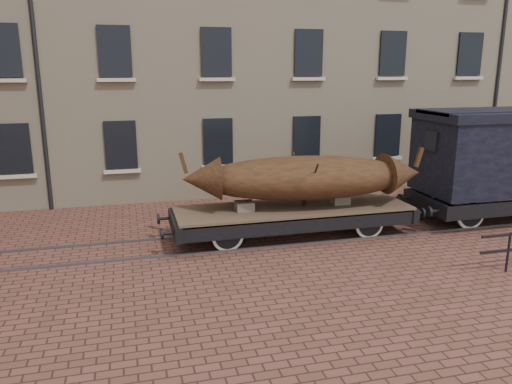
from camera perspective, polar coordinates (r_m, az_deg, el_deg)
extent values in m
plane|color=brown|center=(15.26, 8.54, -4.68)|extent=(90.00, 90.00, 0.00)
cube|color=beige|center=(24.96, 6.38, 18.84)|extent=(40.00, 10.00, 14.00)
cube|color=black|center=(18.77, -25.95, 4.48)|extent=(1.10, 0.12, 1.70)
cube|color=beige|center=(18.87, -25.68, 1.61)|extent=(1.30, 0.18, 0.12)
cube|color=black|center=(18.41, -15.19, 5.24)|extent=(1.10, 0.12, 1.70)
cube|color=beige|center=(18.51, -15.01, 2.30)|extent=(1.30, 0.18, 0.12)
cube|color=black|center=(18.70, -4.37, 5.81)|extent=(1.10, 0.12, 1.70)
cube|color=beige|center=(18.80, -4.28, 2.92)|extent=(1.30, 0.18, 0.12)
cube|color=black|center=(19.62, 5.79, 6.16)|extent=(1.10, 0.12, 1.70)
cube|color=beige|center=(19.72, 5.78, 3.40)|extent=(1.30, 0.18, 0.12)
cube|color=black|center=(21.09, 14.79, 6.31)|extent=(1.10, 0.12, 1.70)
cube|color=beige|center=(21.18, 14.72, 3.75)|extent=(1.30, 0.18, 0.12)
cube|color=black|center=(23.01, 22.47, 6.32)|extent=(1.10, 0.12, 1.70)
cube|color=beige|center=(23.09, 22.34, 3.97)|extent=(1.30, 0.18, 0.12)
cube|color=black|center=(18.60, -27.02, 14.23)|extent=(1.10, 0.12, 1.70)
cube|color=beige|center=(18.53, -26.73, 11.32)|extent=(1.30, 0.18, 0.12)
cube|color=black|center=(18.23, -15.85, 15.22)|extent=(1.10, 0.12, 1.70)
cube|color=beige|center=(18.16, -15.65, 12.24)|extent=(1.30, 0.18, 0.12)
cube|color=black|center=(18.52, -4.56, 15.66)|extent=(1.10, 0.12, 1.70)
cube|color=beige|center=(18.46, -4.47, 12.72)|extent=(1.30, 0.18, 0.12)
cube|color=black|center=(19.46, 6.03, 15.54)|extent=(1.10, 0.12, 1.70)
cube|color=beige|center=(19.39, 6.02, 12.74)|extent=(1.30, 0.18, 0.12)
cube|color=black|center=(20.94, 15.35, 15.02)|extent=(1.10, 0.12, 1.70)
cube|color=beige|center=(20.88, 15.26, 12.42)|extent=(1.30, 0.18, 0.12)
cube|color=black|center=(22.86, 23.23, 14.28)|extent=(1.10, 0.12, 1.70)
cube|color=beige|center=(22.81, 23.09, 11.90)|extent=(1.30, 0.18, 0.12)
cylinder|color=black|center=(23.89, 26.62, 17.75)|extent=(0.14, 0.14, 14.00)
cube|color=#59595E|center=(14.62, 9.65, -5.42)|extent=(30.00, 0.08, 0.06)
cube|color=#59595E|center=(15.88, 7.52, -3.78)|extent=(30.00, 0.08, 0.06)
cylinder|color=black|center=(13.63, 26.86, -6.15)|extent=(0.06, 0.06, 1.00)
cube|color=brown|center=(14.58, 4.27, -1.90)|extent=(6.85, 2.01, 0.11)
cube|color=black|center=(13.80, 5.50, -3.80)|extent=(6.85, 0.15, 0.41)
cube|color=black|center=(15.49, 3.14, -1.78)|extent=(6.85, 0.15, 0.41)
cube|color=black|center=(13.95, -9.21, -3.72)|extent=(0.20, 2.10, 0.41)
cylinder|color=black|center=(13.28, -10.02, -4.67)|extent=(0.32, 0.09, 0.09)
cylinder|color=black|center=(13.27, -10.69, -4.71)|extent=(0.07, 0.29, 0.29)
cylinder|color=black|center=(14.59, -10.48, -2.99)|extent=(0.32, 0.09, 0.09)
cylinder|color=black|center=(14.58, -11.09, -3.03)|extent=(0.07, 0.29, 0.29)
cube|color=black|center=(16.05, 15.91, -1.74)|extent=(0.20, 2.10, 0.41)
cylinder|color=black|center=(15.62, 17.99, -2.32)|extent=(0.32, 0.09, 0.09)
cylinder|color=black|center=(15.71, 18.46, -2.27)|extent=(0.07, 0.29, 0.29)
cylinder|color=black|center=(16.75, 15.50, -1.07)|extent=(0.32, 0.09, 0.09)
cylinder|color=black|center=(16.82, 15.95, -1.04)|extent=(0.07, 0.29, 0.29)
cylinder|color=black|center=(14.19, -3.84, -4.12)|extent=(0.09, 1.74, 0.09)
cylinder|color=silver|center=(13.51, -3.26, -5.04)|extent=(0.88, 0.06, 0.88)
cylinder|color=black|center=(13.51, -3.26, -5.04)|extent=(0.72, 0.09, 0.72)
cube|color=black|center=(13.34, -3.18, -4.30)|extent=(0.82, 0.07, 0.09)
cylinder|color=silver|center=(14.86, -4.37, -3.29)|extent=(0.88, 0.06, 0.88)
cylinder|color=black|center=(14.86, -4.37, -3.29)|extent=(0.72, 0.09, 0.72)
cube|color=black|center=(14.90, -4.46, -2.36)|extent=(0.82, 0.07, 0.09)
cylinder|color=black|center=(15.49, 11.63, -2.83)|extent=(0.09, 1.74, 0.09)
cylinder|color=silver|center=(14.87, 12.84, -3.59)|extent=(0.88, 0.06, 0.88)
cylinder|color=black|center=(14.87, 12.84, -3.59)|extent=(0.72, 0.09, 0.72)
cube|color=black|center=(14.72, 13.08, -2.90)|extent=(0.82, 0.07, 0.09)
cylinder|color=silver|center=(16.11, 10.51, -2.12)|extent=(0.88, 0.06, 0.88)
cylinder|color=black|center=(16.11, 10.51, -2.12)|extent=(0.72, 0.09, 0.72)
cube|color=black|center=(16.14, 10.38, -1.27)|extent=(0.82, 0.07, 0.09)
cube|color=black|center=(14.68, 4.24, -3.24)|extent=(3.65, 0.05, 0.05)
cube|color=#6D5F55|center=(14.14, -1.33, -1.61)|extent=(0.50, 0.46, 0.26)
cube|color=#6D5F55|center=(15.06, 9.55, -0.83)|extent=(0.50, 0.46, 0.26)
ellipsoid|color=#503318|center=(14.47, 5.56, 1.64)|extent=(6.44, 2.66, 1.25)
cone|color=#503318|center=(14.07, -6.26, 1.50)|extent=(1.21, 1.30, 1.19)
cube|color=#503318|center=(13.98, -8.30, 3.29)|extent=(0.26, 0.16, 0.60)
cone|color=#503318|center=(15.41, 16.35, 2.10)|extent=(1.21, 1.30, 1.19)
cube|color=#503318|center=(15.54, 18.10, 3.81)|extent=(0.26, 0.16, 0.60)
cylinder|color=black|center=(14.03, 6.26, 0.70)|extent=(0.05, 1.07, 1.48)
cylinder|color=black|center=(14.96, 4.88, 1.56)|extent=(0.05, 1.07, 1.48)
cube|color=black|center=(19.17, 24.61, 0.20)|extent=(5.98, 0.16, 0.45)
cube|color=black|center=(16.56, 18.92, -1.28)|extent=(0.22, 2.39, 0.45)
cylinder|color=black|center=(15.68, 19.13, -2.13)|extent=(0.08, 0.32, 0.32)
cylinder|color=black|center=(16.97, 16.19, -0.72)|extent=(0.08, 0.32, 0.32)
cylinder|color=black|center=(17.23, 21.91, -1.72)|extent=(0.10, 1.89, 0.10)
cylinder|color=silver|center=(16.69, 23.36, -2.35)|extent=(0.96, 0.07, 0.96)
cylinder|color=black|center=(16.69, 23.36, -2.35)|extent=(0.78, 0.10, 0.78)
cylinder|color=silver|center=(17.79, 20.55, -1.12)|extent=(0.96, 0.07, 0.96)
cylinder|color=black|center=(17.79, 20.55, -1.12)|extent=(0.78, 0.10, 0.78)
cube|color=black|center=(18.09, 27.24, 3.85)|extent=(5.98, 2.39, 2.29)
cube|color=black|center=(16.16, 19.41, 5.55)|extent=(0.08, 0.60, 0.60)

